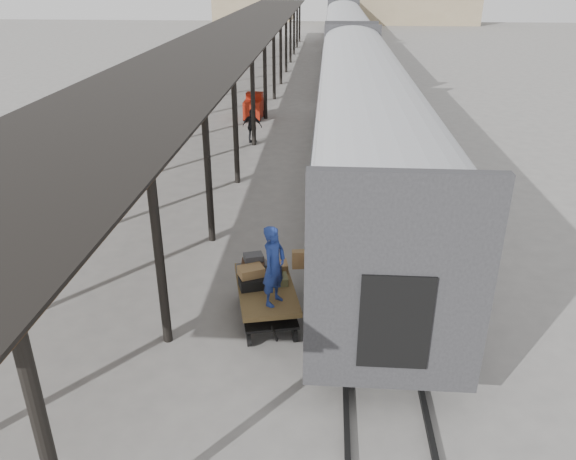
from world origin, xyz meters
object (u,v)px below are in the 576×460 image
(luggage_tug, at_px, (254,107))
(porter, at_px, (274,266))
(baggage_cart, at_px, (266,294))
(pedestrian, at_px, (252,126))

(luggage_tug, relative_size, porter, 0.87)
(baggage_cart, distance_m, luggage_tug, 19.12)
(pedestrian, bearing_deg, porter, 109.94)
(luggage_tug, distance_m, pedestrian, 4.62)
(baggage_cart, xyz_separation_m, luggage_tug, (-2.69, 18.93, -0.03))
(baggage_cart, height_order, luggage_tug, luggage_tug)
(baggage_cart, bearing_deg, luggage_tug, 85.04)
(baggage_cart, relative_size, luggage_tug, 1.69)
(baggage_cart, height_order, pedestrian, pedestrian)
(porter, bearing_deg, pedestrian, 35.52)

